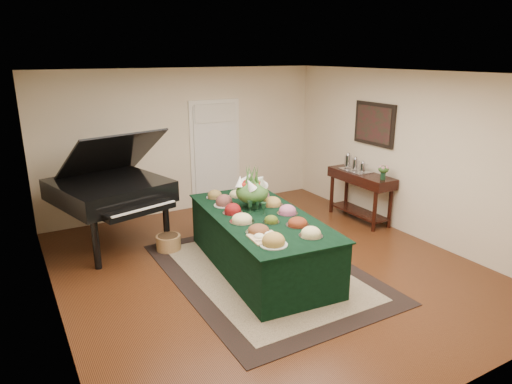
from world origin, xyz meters
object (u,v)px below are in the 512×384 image
floral_centerpiece (252,188)px  buffet_table (261,241)px  mahogany_sideboard (361,183)px  grand_piano (110,189)px

floral_centerpiece → buffet_table: bearing=-100.1°
buffet_table → mahogany_sideboard: size_ratio=2.04×
floral_centerpiece → mahogany_sideboard: floral_centerpiece is taller
buffet_table → grand_piano: grand_piano is taller
floral_centerpiece → mahogany_sideboard: size_ratio=0.37×
grand_piano → mahogany_sideboard: 4.32m
buffet_table → mahogany_sideboard: 2.71m
mahogany_sideboard → grand_piano: bearing=165.7°
grand_piano → buffet_table: bearing=-49.2°
floral_centerpiece → mahogany_sideboard: 2.58m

